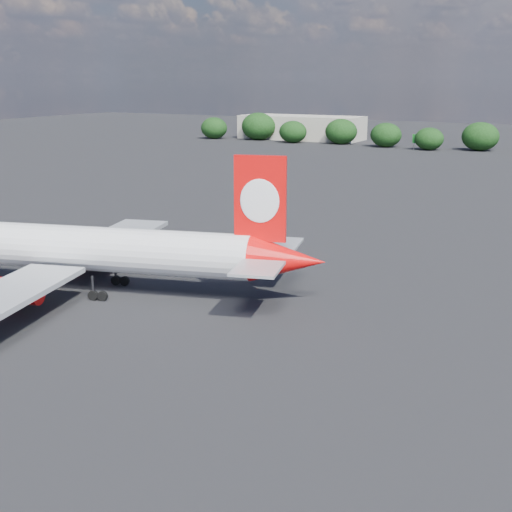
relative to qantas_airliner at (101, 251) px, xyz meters
The scene contains 5 objects.
ground 41.34m from the qantas_airliner, 82.10° to the left, with size 500.00×500.00×0.00m, color black.
qantas_airliner is the anchor object (origin of this frame).
terminal_building 182.63m from the qantas_airliner, 108.96° to the left, with size 42.00×16.00×8.00m.
highway_sign 157.21m from the qantas_airliner, 94.50° to the left, with size 6.00×0.30×4.50m.
horizon_treeline 161.72m from the qantas_airliner, 86.31° to the left, with size 205.65×15.34×9.23m.
Camera 1 is at (41.01, -33.53, 21.12)m, focal length 50.00 mm.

